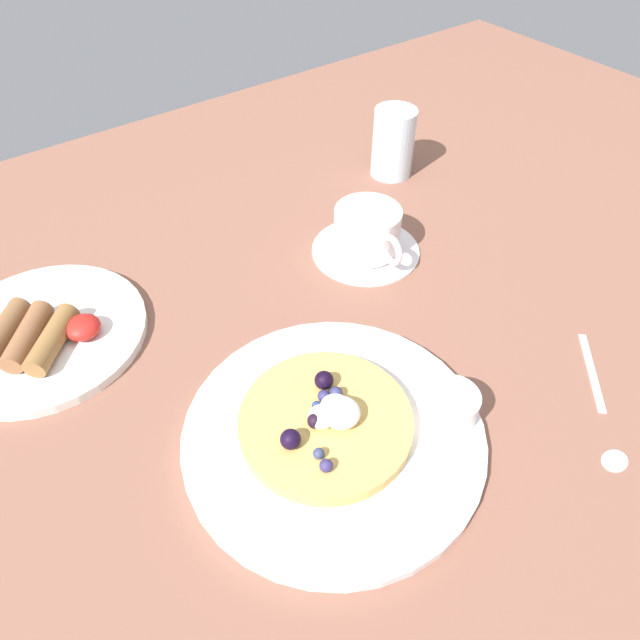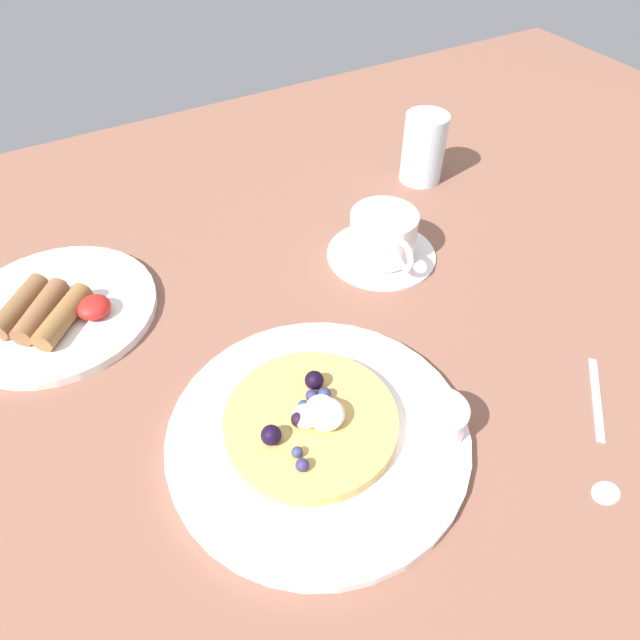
# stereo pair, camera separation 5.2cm
# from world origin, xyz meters

# --- Properties ---
(ground_plane) EXTENTS (1.90, 1.23, 0.03)m
(ground_plane) POSITION_xyz_m (0.00, 0.00, -0.01)
(ground_plane) COLOR brown
(pancake_plate) EXTENTS (0.29, 0.29, 0.01)m
(pancake_plate) POSITION_xyz_m (-0.05, -0.11, 0.01)
(pancake_plate) COLOR white
(pancake_plate) RESTS_ON ground_plane
(pancake_with_berries) EXTENTS (0.17, 0.17, 0.04)m
(pancake_with_berries) POSITION_xyz_m (-0.05, -0.10, 0.02)
(pancake_with_berries) COLOR tan
(pancake_with_berries) RESTS_ON pancake_plate
(syrup_ramekin) EXTENTS (0.05, 0.05, 0.03)m
(syrup_ramekin) POSITION_xyz_m (0.05, -0.16, 0.03)
(syrup_ramekin) COLOR white
(syrup_ramekin) RESTS_ON pancake_plate
(breakfast_plate) EXTENTS (0.23, 0.23, 0.01)m
(breakfast_plate) POSITION_xyz_m (-0.23, 0.19, 0.01)
(breakfast_plate) COLOR white
(breakfast_plate) RESTS_ON ground_plane
(fried_breakfast) EXTENTS (0.14, 0.12, 0.03)m
(fried_breakfast) POSITION_xyz_m (-0.24, 0.17, 0.02)
(fried_breakfast) COLOR brown
(fried_breakfast) RESTS_ON breakfast_plate
(coffee_saucer) EXTENTS (0.14, 0.14, 0.01)m
(coffee_saucer) POSITION_xyz_m (0.16, 0.09, 0.00)
(coffee_saucer) COLOR white
(coffee_saucer) RESTS_ON ground_plane
(coffee_cup) EXTENTS (0.08, 0.11, 0.06)m
(coffee_cup) POSITION_xyz_m (0.16, 0.09, 0.04)
(coffee_cup) COLOR white
(coffee_cup) RESTS_ON coffee_saucer
(teaspoon) EXTENTS (0.13, 0.13, 0.01)m
(teaspoon) POSITION_xyz_m (0.18, -0.25, 0.00)
(teaspoon) COLOR silver
(teaspoon) RESTS_ON ground_plane
(water_glass) EXTENTS (0.06, 0.06, 0.10)m
(water_glass) POSITION_xyz_m (0.32, 0.22, 0.05)
(water_glass) COLOR silver
(water_glass) RESTS_ON ground_plane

